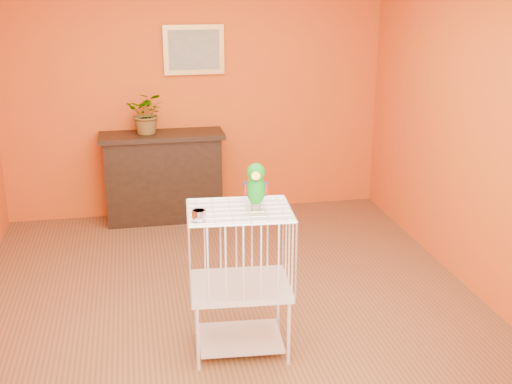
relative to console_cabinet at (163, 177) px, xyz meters
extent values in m
plane|color=brown|center=(0.38, -2.03, -0.47)|extent=(4.50, 4.50, 0.00)
plane|color=#D74414|center=(0.38, 0.22, 0.83)|extent=(4.00, 0.00, 4.00)
plane|color=#D74414|center=(0.38, -4.28, 0.83)|extent=(4.00, 0.00, 4.00)
plane|color=#D74414|center=(2.38, -2.03, 0.83)|extent=(0.00, 4.50, 4.50)
cube|color=black|center=(0.00, 0.00, -0.03)|extent=(1.18, 0.39, 0.89)
cube|color=black|center=(0.00, 0.00, 0.44)|extent=(1.26, 0.45, 0.05)
cube|color=black|center=(0.00, -0.17, -0.03)|extent=(0.83, 0.02, 0.44)
cube|color=#5D211A|center=(-0.25, -0.05, -0.12)|extent=(0.05, 0.18, 0.28)
cube|color=#304824|center=(-0.17, -0.05, -0.12)|extent=(0.05, 0.18, 0.28)
cube|color=#5D211A|center=(-0.08, -0.05, -0.12)|extent=(0.05, 0.18, 0.28)
cube|color=#304824|center=(0.02, -0.05, -0.12)|extent=(0.05, 0.18, 0.28)
cube|color=#5D211A|center=(0.12, -0.05, -0.12)|extent=(0.05, 0.18, 0.28)
imported|color=#26722D|center=(-0.13, 0.03, 0.63)|extent=(0.47, 0.50, 0.33)
cube|color=#C09344|center=(0.38, 0.19, 1.28)|extent=(0.62, 0.03, 0.50)
cube|color=gray|center=(0.38, 0.18, 1.28)|extent=(0.52, 0.01, 0.40)
cube|color=silver|center=(0.36, -2.64, -0.39)|extent=(0.59, 0.47, 0.02)
cube|color=silver|center=(0.36, -2.64, 0.01)|extent=(0.70, 0.56, 0.04)
cube|color=silver|center=(0.36, -2.64, 0.55)|extent=(0.70, 0.56, 0.01)
cylinder|color=silver|center=(0.05, -2.85, -0.24)|extent=(0.02, 0.02, 0.46)
cylinder|color=silver|center=(0.64, -2.89, -0.24)|extent=(0.02, 0.02, 0.46)
cylinder|color=silver|center=(0.08, -2.39, -0.24)|extent=(0.02, 0.02, 0.46)
cylinder|color=silver|center=(0.67, -2.44, -0.24)|extent=(0.02, 0.02, 0.46)
cylinder|color=silver|center=(0.08, -2.78, 0.59)|extent=(0.09, 0.09, 0.06)
cylinder|color=#59544C|center=(0.44, -2.67, 0.57)|extent=(0.01, 0.01, 0.05)
cylinder|color=#59544C|center=(0.49, -2.68, 0.57)|extent=(0.01, 0.01, 0.05)
ellipsoid|color=#098018|center=(0.46, -2.67, 0.69)|extent=(0.16, 0.20, 0.23)
ellipsoid|color=#098018|center=(0.46, -2.71, 0.82)|extent=(0.14, 0.14, 0.11)
cone|color=#FFA515|center=(0.44, -2.76, 0.81)|extent=(0.07, 0.08, 0.07)
cone|color=black|center=(0.45, -2.75, 0.79)|extent=(0.03, 0.03, 0.03)
sphere|color=black|center=(0.41, -2.72, 0.83)|extent=(0.02, 0.02, 0.02)
sphere|color=black|center=(0.49, -2.74, 0.83)|extent=(0.02, 0.02, 0.02)
ellipsoid|color=#A50C0C|center=(0.40, -2.65, 0.68)|extent=(0.04, 0.07, 0.08)
ellipsoid|color=navy|center=(0.53, -2.67, 0.68)|extent=(0.04, 0.07, 0.08)
cone|color=#098018|center=(0.48, -2.60, 0.62)|extent=(0.10, 0.17, 0.13)
camera|label=1|loc=(-0.28, -6.47, 1.96)|focal=45.00mm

